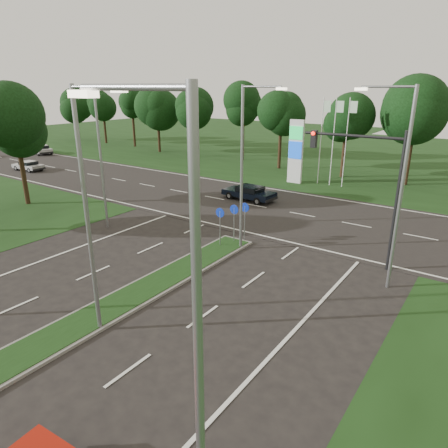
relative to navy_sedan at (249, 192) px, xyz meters
The scene contains 16 objects.
verge_far 30.16m from the navy_sedan, 81.82° to the left, with size 160.00×50.00×0.02m, color black.
cross_road 4.49m from the navy_sedan, 14.99° to the right, with size 160.00×12.00×0.02m, color black.
median_kerb 21.59m from the navy_sedan, 78.53° to the right, with size 2.00×26.00×0.12m, color slate.
streetlight_median_near 20.36m from the navy_sedan, 74.55° to the right, with size 2.53×0.22×9.00m.
streetlight_median_far 11.46m from the navy_sedan, 59.95° to the right, with size 2.53×0.22×9.00m.
streetlight_left_far 12.65m from the navy_sedan, 109.77° to the right, with size 2.53×0.22×9.00m.
streetlight_right_far 16.58m from the navy_sedan, 34.95° to the right, with size 2.53×0.22×9.00m.
streetlight_right_near 26.96m from the navy_sedan, 60.51° to the right, with size 2.53×0.22×9.00m.
traffic_signal 14.11m from the navy_sedan, 31.92° to the right, with size 5.10×0.42×7.00m.
median_signs 9.80m from the navy_sedan, 63.87° to the right, with size 1.16×1.76×2.38m.
gas_pylon 8.32m from the navy_sedan, 86.34° to the left, with size 5.80×1.26×8.00m.
tree_left_far 18.46m from the navy_sedan, 140.50° to the right, with size 5.20×5.20×8.86m.
treeline_far 16.62m from the navy_sedan, 73.45° to the left, with size 6.00×6.00×9.90m.
navy_sedan is the anchor object (origin of this frame).
far_car_a 26.78m from the navy_sedan, behind, with size 3.82×1.87×1.07m.
far_car_b 36.24m from the navy_sedan, behind, with size 4.63×2.91×1.24m.
Camera 1 is at (12.37, -2.08, 8.91)m, focal length 32.00 mm.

